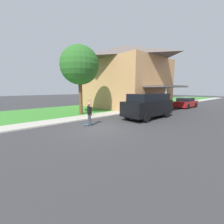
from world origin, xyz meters
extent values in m
plane|color=#333335|center=(0.00, 0.00, 0.00)|extent=(120.00, 120.00, 0.00)
cube|color=#387F2D|center=(-8.00, 6.00, 0.04)|extent=(10.00, 80.00, 0.08)
cube|color=#ADA89E|center=(-3.60, 6.00, 0.05)|extent=(1.80, 80.00, 0.10)
cube|color=tan|center=(-7.10, 9.73, 3.21)|extent=(11.00, 7.97, 6.27)
pyramid|color=#5B514C|center=(-7.10, 9.73, 7.45)|extent=(11.80, 8.77, 2.21)
cube|color=#5B514C|center=(-0.50, 9.73, 2.88)|extent=(2.60, 5.58, 0.20)
cylinder|color=silver|center=(0.60, 7.74, 1.43)|extent=(0.16, 0.16, 2.70)
cylinder|color=brown|center=(-5.26, 1.72, 1.97)|extent=(0.36, 0.36, 3.78)
sphere|color=#286023|center=(-5.26, 1.72, 4.89)|extent=(3.77, 3.77, 3.77)
cube|color=black|center=(0.33, 5.22, 0.96)|extent=(2.04, 5.07, 1.23)
cube|color=black|center=(0.33, 5.35, 1.88)|extent=(1.87, 3.96, 0.62)
cylinder|color=black|center=(-0.65, 6.79, 0.36)|extent=(0.24, 0.72, 0.72)
cylinder|color=black|center=(1.31, 6.79, 0.36)|extent=(0.24, 0.72, 0.72)
cylinder|color=black|center=(-0.65, 3.65, 0.36)|extent=(0.24, 0.72, 0.72)
cylinder|color=black|center=(1.31, 3.65, 0.36)|extent=(0.24, 0.72, 0.72)
cube|color=maroon|center=(-0.68, 15.77, 0.54)|extent=(1.83, 4.33, 0.75)
cube|color=black|center=(-0.68, 15.66, 1.15)|extent=(1.61, 2.25, 0.47)
cylinder|color=black|center=(-1.57, 17.07, 0.32)|extent=(0.20, 0.65, 0.65)
cylinder|color=black|center=(0.20, 17.07, 0.32)|extent=(0.20, 0.65, 0.65)
cylinder|color=black|center=(-1.57, 14.47, 0.32)|extent=(0.20, 0.65, 0.65)
cylinder|color=black|center=(0.20, 14.47, 0.32)|extent=(0.20, 0.65, 0.65)
cylinder|color=#38383D|center=(-0.87, -0.22, 0.40)|extent=(0.13, 0.13, 0.81)
cylinder|color=#38383D|center=(-0.70, -0.22, 0.40)|extent=(0.13, 0.13, 0.81)
cube|color=black|center=(-0.79, -0.22, 1.11)|extent=(0.25, 0.20, 0.62)
sphere|color=#9E7051|center=(-0.79, -0.22, 1.57)|extent=(0.22, 0.22, 0.22)
cylinder|color=#9E7051|center=(-0.95, -0.22, 1.65)|extent=(0.09, 0.09, 0.55)
cylinder|color=#9E7051|center=(-0.63, -0.22, 1.65)|extent=(0.09, 0.09, 0.55)
cube|color=#236B99|center=(-0.92, -0.18, 0.09)|extent=(0.21, 0.82, 0.02)
cylinder|color=silver|center=(-1.01, 0.08, 0.03)|extent=(0.03, 0.06, 0.06)
cylinder|color=silver|center=(-0.82, 0.08, 0.03)|extent=(0.03, 0.06, 0.06)
cylinder|color=silver|center=(-1.01, -0.43, 0.03)|extent=(0.03, 0.06, 0.06)
cylinder|color=silver|center=(-0.82, -0.43, 0.03)|extent=(0.03, 0.06, 0.06)
cylinder|color=#99999E|center=(-3.62, 1.78, 0.33)|extent=(0.20, 0.20, 0.46)
sphere|color=#99999E|center=(-3.62, 1.78, 0.63)|extent=(0.18, 0.18, 0.18)
camera|label=1|loc=(8.03, -5.98, 2.61)|focal=24.00mm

